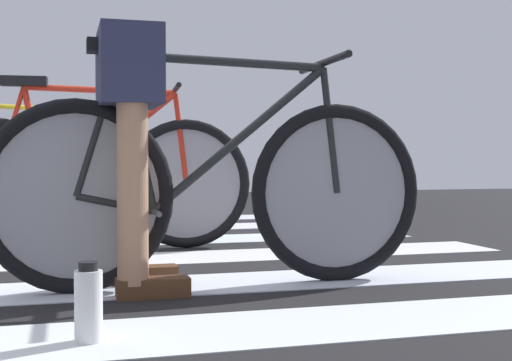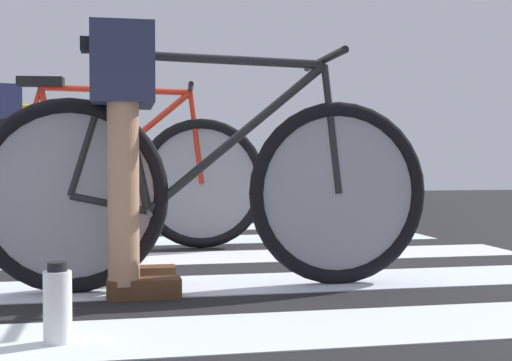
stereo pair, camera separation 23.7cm
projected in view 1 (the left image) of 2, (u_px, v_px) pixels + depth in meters
The scene contains 5 objects.
bicycle_1_of_4 at pixel (212, 187), 2.68m from camera, with size 1.74×0.52×0.93m.
cyclist_1_of_4 at pixel (130, 123), 2.59m from camera, with size 0.31×0.41×0.97m.
bicycle_2_of_4 at pixel (91, 179), 3.77m from camera, with size 1.73×0.52×0.93m.
bicycle_4_of_4 at pixel (22, 174), 5.04m from camera, with size 1.72×0.55×0.93m.
water_bottle at pixel (89, 305), 1.86m from camera, with size 0.08×0.08×0.22m.
Camera 1 is at (0.36, -3.20, 0.51)m, focal length 48.93 mm.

